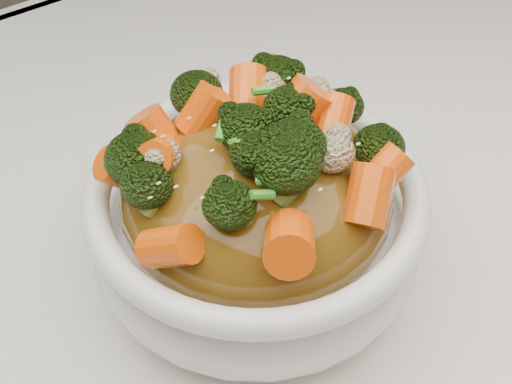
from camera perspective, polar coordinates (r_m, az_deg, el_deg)
tablecloth at (r=0.51m, az=-6.44°, el=-9.03°), size 1.20×0.80×0.04m
bowl at (r=0.47m, az=-0.00°, el=-2.78°), size 0.23×0.23×0.08m
sauce_base at (r=0.45m, az=-0.00°, el=-0.27°), size 0.18×0.18×0.09m
carrots at (r=0.40m, az=-0.00°, el=5.87°), size 0.18×0.18×0.05m
broccoli at (r=0.40m, az=-0.00°, el=5.76°), size 0.18×0.18×0.04m
cauliflower at (r=0.41m, az=-0.00°, el=5.54°), size 0.18×0.18×0.04m
scallions at (r=0.40m, az=-0.00°, el=5.97°), size 0.14×0.14×0.02m
sesame_seeds at (r=0.40m, az=-0.00°, el=5.97°), size 0.16×0.16×0.01m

